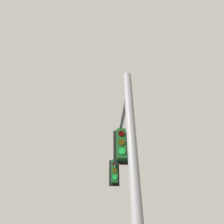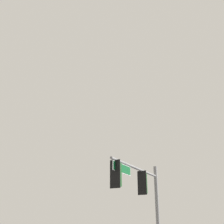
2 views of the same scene
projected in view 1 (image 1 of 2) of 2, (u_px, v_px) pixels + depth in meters
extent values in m
cylinder|color=gray|center=(134.00, 172.00, 3.55)|extent=(0.22, 0.22, 5.62)
cylinder|color=gray|center=(118.00, 139.00, 7.25)|extent=(5.92, 0.94, 0.13)
cube|color=black|center=(121.00, 147.00, 6.29)|extent=(0.10, 0.52, 1.30)
cube|color=#144719|center=(121.00, 145.00, 6.14)|extent=(0.40, 0.37, 1.10)
cylinder|color=#144719|center=(121.00, 129.00, 6.49)|extent=(0.04, 0.04, 0.12)
cylinder|color=#340503|center=(121.00, 134.00, 6.16)|extent=(0.06, 0.22, 0.22)
cylinder|color=#392D05|center=(122.00, 142.00, 5.97)|extent=(0.06, 0.22, 0.22)
cylinder|color=green|center=(122.00, 151.00, 5.79)|extent=(0.06, 0.22, 0.22)
cube|color=black|center=(114.00, 173.00, 8.98)|extent=(0.10, 0.52, 1.30)
cube|color=#144719|center=(114.00, 172.00, 8.82)|extent=(0.40, 0.37, 1.10)
cylinder|color=#144719|center=(114.00, 160.00, 9.17)|extent=(0.04, 0.04, 0.12)
cylinder|color=#340503|center=(115.00, 164.00, 8.85)|extent=(0.06, 0.22, 0.22)
cylinder|color=#392D05|center=(115.00, 170.00, 8.66)|extent=(0.06, 0.22, 0.22)
cylinder|color=green|center=(115.00, 177.00, 8.47)|extent=(0.06, 0.22, 0.22)
cube|color=#0F602D|center=(115.00, 161.00, 8.58)|extent=(1.88, 0.30, 0.40)
cube|color=white|center=(115.00, 161.00, 8.58)|extent=(1.94, 0.29, 0.46)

